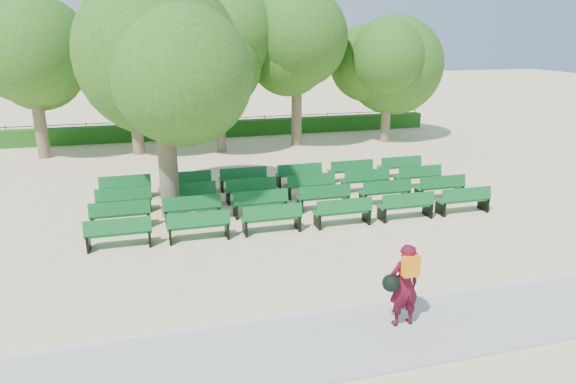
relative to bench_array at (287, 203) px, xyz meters
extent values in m
plane|color=beige|center=(-0.72, -0.95, -0.09)|extent=(120.00, 120.00, 0.00)
cube|color=#AAA9A5|center=(-0.72, -8.35, -0.06)|extent=(30.00, 2.20, 0.06)
cube|color=silver|center=(-0.72, -7.20, -0.04)|extent=(30.00, 0.12, 0.10)
cube|color=#1E5A17|center=(-0.72, 13.05, 0.36)|extent=(26.00, 0.70, 0.90)
cube|color=#105E26|center=(0.00, 0.01, 0.36)|extent=(1.82, 0.63, 0.06)
cube|color=#105E26|center=(0.00, -0.19, 0.60)|extent=(1.80, 0.27, 0.42)
cylinder|color=brown|center=(-3.94, -0.01, 1.61)|extent=(0.61, 0.61, 3.40)
ellipsoid|color=#2E611A|center=(-3.94, -0.01, 4.75)|extent=(5.25, 5.25, 4.72)
imported|color=#4C0A1C|center=(0.20, -8.10, 0.84)|extent=(0.65, 0.43, 1.75)
cube|color=orange|center=(0.20, -8.29, 1.34)|extent=(0.33, 0.16, 0.41)
sphere|color=black|center=(-0.12, -8.15, 0.96)|extent=(0.35, 0.35, 0.35)
camera|label=1|loc=(-4.47, -16.34, 5.62)|focal=32.00mm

